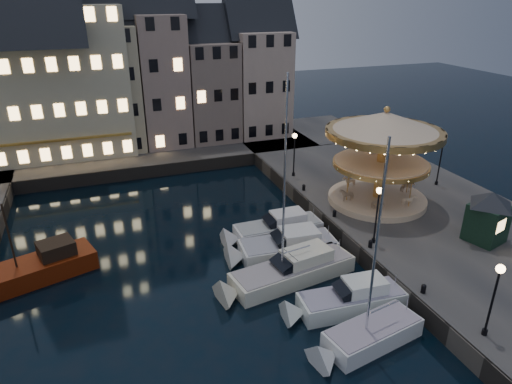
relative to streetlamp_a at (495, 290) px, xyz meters
name	(u,v)px	position (x,y,z in m)	size (l,w,h in m)	color
ground	(284,286)	(-7.20, 9.00, -4.02)	(160.00, 160.00, 0.00)	black
quay_east	(408,207)	(6.80, 15.00, -3.37)	(16.00, 56.00, 1.30)	#474442
quay_north	(118,156)	(-15.20, 37.00, -3.37)	(44.00, 12.00, 1.30)	#474442
quaywall_e	(324,222)	(-1.20, 15.00, -3.37)	(0.15, 44.00, 1.30)	#47423A
quaywall_n	(143,173)	(-13.20, 31.00, -3.37)	(48.00, 0.15, 1.30)	#47423A
streetlamp_a	(495,290)	(0.00, 0.00, 0.00)	(0.44, 0.44, 4.17)	black
streetlamp_b	(378,207)	(0.00, 10.00, 0.00)	(0.44, 0.44, 4.17)	black
streetlamp_c	(294,148)	(0.00, 23.50, 0.00)	(0.44, 0.44, 4.17)	black
streetlamp_d	(441,156)	(11.30, 17.00, 0.00)	(0.44, 0.44, 4.17)	black
bollard_a	(424,288)	(-0.60, 4.00, -2.41)	(0.30, 0.30, 0.57)	black
bollard_b	(370,243)	(-0.60, 9.50, -2.41)	(0.30, 0.30, 0.57)	black
bollard_c	(334,213)	(-0.60, 14.50, -2.41)	(0.30, 0.30, 0.57)	black
bollard_d	(304,187)	(-0.60, 20.00, -2.41)	(0.30, 0.30, 0.57)	black
townhouse_nb	(47,88)	(-21.25, 39.00, 4.26)	(6.16, 8.00, 13.80)	tan
townhouse_nc	(107,79)	(-15.20, 39.00, 4.76)	(6.82, 8.00, 14.80)	tan
townhouse_nd	(160,72)	(-9.45, 39.00, 5.26)	(5.50, 8.00, 15.80)	gray
townhouse_ne	(209,82)	(-4.00, 39.00, 3.76)	(6.16, 8.00, 12.80)	#7E6B60
townhouse_nf	(257,75)	(2.05, 39.00, 4.26)	(6.82, 8.00, 13.80)	tan
hotel_corner	(45,73)	(-21.20, 39.00, 5.76)	(17.60, 9.00, 16.80)	beige
motorboat_a	(365,338)	(-5.35, 2.59, -3.48)	(6.61, 3.16, 10.88)	silver
motorboat_b	(345,301)	(-4.79, 5.58, -3.38)	(7.42, 2.59, 2.15)	silver
motorboat_c	(288,272)	(-6.75, 9.50, -3.34)	(9.51, 3.82, 12.58)	beige
motorboat_d	(283,248)	(-5.84, 12.49, -3.38)	(7.95, 3.17, 2.15)	silver
motorboat_e	(273,230)	(-5.45, 15.22, -3.38)	(7.73, 2.27, 2.15)	silver
red_fishing_boat	(38,269)	(-22.02, 15.50, -3.32)	(7.89, 4.71, 5.94)	#691C06
carousel	(384,141)	(4.08, 15.73, 2.59)	(9.21, 9.21, 8.06)	#D3B48F
ticket_kiosk	(490,208)	(7.44, 7.60, -0.22)	(3.58, 3.58, 4.20)	black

